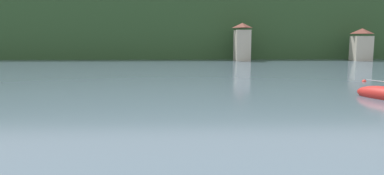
# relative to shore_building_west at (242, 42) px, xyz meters

# --- Properties ---
(wooded_hillside) EXTENTS (352.00, 56.21, 31.48)m
(wooded_hillside) POSITION_rel_shore_building_west_xyz_m (4.54, 37.03, 3.28)
(wooded_hillside) COLOR #2D4C28
(wooded_hillside) RESTS_ON ground_plane
(shore_building_west) EXTENTS (3.40, 5.29, 8.64)m
(shore_building_west) POSITION_rel_shore_building_west_xyz_m (0.00, 0.00, 0.00)
(shore_building_west) COLOR #BCB29E
(shore_building_west) RESTS_ON ground_plane
(shore_building_westcentral) EXTENTS (4.16, 3.71, 7.42)m
(shore_building_westcentral) POSITION_rel_shore_building_west_xyz_m (27.54, -0.75, -0.60)
(shore_building_westcentral) COLOR #BCB29E
(shore_building_westcentral) RESTS_ON ground_plane
(mooring_buoy_near) EXTENTS (0.48, 0.48, 0.48)m
(mooring_buoy_near) POSITION_rel_shore_building_west_xyz_m (6.99, -41.95, -4.20)
(mooring_buoy_near) COLOR red
(mooring_buoy_near) RESTS_ON ground_plane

